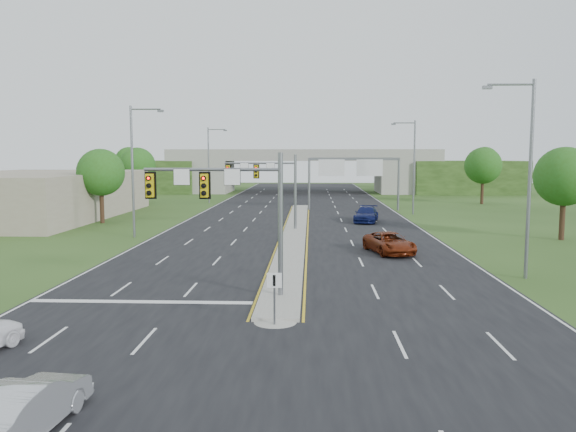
% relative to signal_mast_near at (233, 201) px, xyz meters
% --- Properties ---
extents(ground, '(240.00, 240.00, 0.00)m').
position_rel_signal_mast_near_xyz_m(ground, '(2.26, 0.07, -4.73)').
color(ground, '#263F16').
rests_on(ground, ground).
extents(road, '(24.00, 160.00, 0.02)m').
position_rel_signal_mast_near_xyz_m(road, '(2.26, 35.07, -4.72)').
color(road, black).
rests_on(road, ground).
extents(median, '(2.00, 54.00, 0.16)m').
position_rel_signal_mast_near_xyz_m(median, '(2.26, 23.07, -4.63)').
color(median, gray).
rests_on(median, road).
extents(median_nose, '(2.00, 2.00, 0.16)m').
position_rel_signal_mast_near_xyz_m(median_nose, '(2.26, -3.93, -4.63)').
color(median_nose, gray).
rests_on(median_nose, road).
extents(lane_markings, '(23.72, 160.00, 0.01)m').
position_rel_signal_mast_near_xyz_m(lane_markings, '(1.66, 28.99, -4.70)').
color(lane_markings, gold).
rests_on(lane_markings, road).
extents(signal_mast_near, '(6.62, 0.60, 7.00)m').
position_rel_signal_mast_near_xyz_m(signal_mast_near, '(0.00, 0.00, 0.00)').
color(signal_mast_near, slate).
rests_on(signal_mast_near, ground).
extents(signal_mast_far, '(6.62, 0.60, 7.00)m').
position_rel_signal_mast_near_xyz_m(signal_mast_far, '(0.00, 25.00, 0.00)').
color(signal_mast_far, slate).
rests_on(signal_mast_far, ground).
extents(keep_right_sign, '(0.60, 0.13, 2.20)m').
position_rel_signal_mast_near_xyz_m(keep_right_sign, '(2.26, -4.45, -3.21)').
color(keep_right_sign, slate).
rests_on(keep_right_sign, ground).
extents(sign_gantry, '(11.58, 0.44, 6.67)m').
position_rel_signal_mast_near_xyz_m(sign_gantry, '(8.95, 44.99, 0.51)').
color(sign_gantry, slate).
rests_on(sign_gantry, ground).
extents(overpass, '(80.00, 14.00, 8.10)m').
position_rel_signal_mast_near_xyz_m(overpass, '(2.26, 80.07, -1.17)').
color(overpass, gray).
rests_on(overpass, ground).
extents(lightpole_l_mid, '(2.85, 0.25, 11.00)m').
position_rel_signal_mast_near_xyz_m(lightpole_l_mid, '(-11.03, 20.07, 1.38)').
color(lightpole_l_mid, slate).
rests_on(lightpole_l_mid, ground).
extents(lightpole_l_far, '(2.85, 0.25, 11.00)m').
position_rel_signal_mast_near_xyz_m(lightpole_l_far, '(-11.03, 55.07, 1.38)').
color(lightpole_l_far, slate).
rests_on(lightpole_l_far, ground).
extents(lightpole_r_near, '(2.85, 0.25, 11.00)m').
position_rel_signal_mast_near_xyz_m(lightpole_r_near, '(15.56, 5.07, 1.38)').
color(lightpole_r_near, slate).
rests_on(lightpole_r_near, ground).
extents(lightpole_r_far, '(2.85, 0.25, 11.00)m').
position_rel_signal_mast_near_xyz_m(lightpole_r_far, '(15.56, 40.07, 1.38)').
color(lightpole_r_far, slate).
rests_on(lightpole_r_far, ground).
extents(tree_l_near, '(4.80, 4.80, 7.60)m').
position_rel_signal_mast_near_xyz_m(tree_l_near, '(-17.74, 30.07, 0.45)').
color(tree_l_near, '#382316').
rests_on(tree_l_near, ground).
extents(tree_l_mid, '(5.20, 5.20, 8.12)m').
position_rel_signal_mast_near_xyz_m(tree_l_mid, '(-21.74, 55.07, 0.78)').
color(tree_l_mid, '#382316').
rests_on(tree_l_mid, ground).
extents(tree_r_near, '(4.80, 4.80, 7.60)m').
position_rel_signal_mast_near_xyz_m(tree_r_near, '(24.26, 20.07, 0.45)').
color(tree_r_near, '#382316').
rests_on(tree_r_near, ground).
extents(tree_r_mid, '(5.20, 5.20, 8.12)m').
position_rel_signal_mast_near_xyz_m(tree_r_mid, '(28.26, 55.07, 0.78)').
color(tree_r_mid, '#382316').
rests_on(tree_r_mid, ground).
extents(tree_back_a, '(6.00, 6.00, 8.85)m').
position_rel_signal_mast_near_xyz_m(tree_back_a, '(-35.74, 94.07, 1.11)').
color(tree_back_a, '#382316').
rests_on(tree_back_a, ground).
extents(tree_back_b, '(5.60, 5.60, 8.32)m').
position_rel_signal_mast_near_xyz_m(tree_back_b, '(-21.74, 94.07, 0.78)').
color(tree_back_b, '#382316').
rests_on(tree_back_b, ground).
extents(tree_back_c, '(5.60, 5.60, 8.32)m').
position_rel_signal_mast_near_xyz_m(tree_back_c, '(26.26, 94.07, 0.78)').
color(tree_back_c, '#382316').
rests_on(tree_back_c, ground).
extents(tree_back_d, '(6.00, 6.00, 8.85)m').
position_rel_signal_mast_near_xyz_m(tree_back_d, '(40.26, 94.07, 1.11)').
color(tree_back_d, '#382316').
rests_on(tree_back_d, ground).
extents(commercial_building, '(18.00, 30.00, 5.00)m').
position_rel_signal_mast_near_xyz_m(commercial_building, '(-27.74, 35.07, -2.23)').
color(commercial_building, gray).
rests_on(commercial_building, ground).
extents(car_silver, '(1.83, 4.20, 1.34)m').
position_rel_signal_mast_near_xyz_m(car_silver, '(-3.26, -13.41, -4.03)').
color(car_silver, '#B0B3B8').
rests_on(car_silver, road).
extents(car_far_a, '(3.64, 5.70, 1.46)m').
position_rel_signal_mast_near_xyz_m(car_far_a, '(9.26, 12.99, -3.97)').
color(car_far_a, '#641E0A').
rests_on(car_far_a, road).
extents(car_far_b, '(3.24, 5.82, 1.59)m').
position_rel_signal_mast_near_xyz_m(car_far_b, '(9.46, 31.92, -3.91)').
color(car_far_b, '#0B1347').
rests_on(car_far_b, road).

